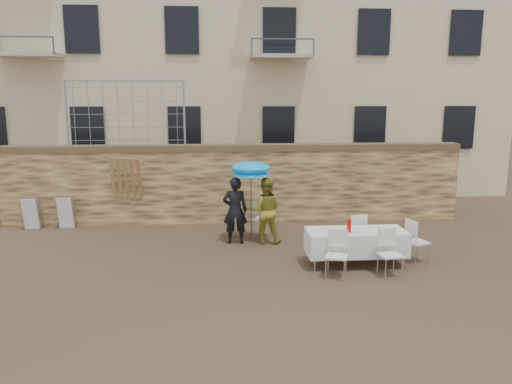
{
  "coord_description": "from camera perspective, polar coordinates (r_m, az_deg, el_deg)",
  "views": [
    {
      "loc": [
        -0.44,
        -9.15,
        3.61
      ],
      "look_at": [
        0.4,
        2.2,
        1.4
      ],
      "focal_mm": 35.0,
      "sensor_mm": 36.0,
      "label": 1
    }
  ],
  "objects": [
    {
      "name": "table_chair_front_left",
      "position": [
        10.15,
        9.18,
        -7.12
      ],
      "size": [
        0.62,
        0.62,
        0.96
      ],
      "primitive_type": null,
      "rotation": [
        0.0,
        0.0,
        -0.35
      ],
      "color": "white",
      "rests_on": "ground"
    },
    {
      "name": "chair_stack_right",
      "position": [
        14.73,
        -20.79,
        -2.09
      ],
      "size": [
        0.46,
        0.32,
        0.92
      ],
      "primitive_type": null,
      "color": "white",
      "rests_on": "ground"
    },
    {
      "name": "banquet_table",
      "position": [
        10.92,
        11.39,
        -4.52
      ],
      "size": [
        2.1,
        0.85,
        0.78
      ],
      "color": "white",
      "rests_on": "ground"
    },
    {
      "name": "table_chair_back",
      "position": [
        11.78,
        11.24,
        -4.64
      ],
      "size": [
        0.56,
        0.56,
        0.96
      ],
      "primitive_type": null,
      "rotation": [
        0.0,
        0.0,
        3.34
      ],
      "color": "white",
      "rests_on": "ground"
    },
    {
      "name": "table_chair_side",
      "position": [
        11.53,
        17.95,
        -5.32
      ],
      "size": [
        0.6,
        0.6,
        0.96
      ],
      "primitive_type": null,
      "rotation": [
        0.0,
        0.0,
        1.85
      ],
      "color": "white",
      "rests_on": "ground"
    },
    {
      "name": "wood_planks",
      "position": [
        14.32,
        -14.71,
        0.12
      ],
      "size": [
        0.7,
        0.2,
        2.0
      ],
      "primitive_type": null,
      "color": "#A37749",
      "rests_on": "ground"
    },
    {
      "name": "chair_stack_left",
      "position": [
        15.02,
        -24.09,
        -2.1
      ],
      "size": [
        0.46,
        0.4,
        0.92
      ],
      "primitive_type": null,
      "color": "white",
      "rests_on": "ground"
    },
    {
      "name": "man_suit",
      "position": [
        12.26,
        -2.41,
        -2.12
      ],
      "size": [
        0.62,
        0.43,
        1.66
      ],
      "primitive_type": "imported",
      "rotation": [
        0.0,
        0.0,
        3.09
      ],
      "color": "black",
      "rests_on": "ground"
    },
    {
      "name": "soda_bottle",
      "position": [
        10.68,
        10.6,
        -3.87
      ],
      "size": [
        0.09,
        0.09,
        0.26
      ],
      "primitive_type": "cylinder",
      "color": "red",
      "rests_on": "banquet_table"
    },
    {
      "name": "ground",
      "position": [
        9.84,
        -1.4,
        -10.52
      ],
      "size": [
        80.0,
        80.0,
        0.0
      ],
      "primitive_type": "plane",
      "color": "brown",
      "rests_on": "ground"
    },
    {
      "name": "couple_chair_left",
      "position": [
        12.88,
        -2.48,
        -3.09
      ],
      "size": [
        0.51,
        0.51,
        0.96
      ],
      "primitive_type": null,
      "rotation": [
        0.0,
        0.0,
        3.09
      ],
      "color": "white",
      "rests_on": "ground"
    },
    {
      "name": "table_chair_front_right",
      "position": [
        10.45,
        15.1,
        -6.82
      ],
      "size": [
        0.55,
        0.55,
        0.96
      ],
      "primitive_type": null,
      "rotation": [
        0.0,
        0.0,
        0.16
      ],
      "color": "white",
      "rests_on": "ground"
    },
    {
      "name": "couple_chair_right",
      "position": [
        12.92,
        0.63,
        -3.04
      ],
      "size": [
        0.67,
        0.67,
        0.96
      ],
      "primitive_type": null,
      "rotation": [
        0.0,
        0.0,
        2.48
      ],
      "color": "white",
      "rests_on": "ground"
    },
    {
      "name": "woman_dress",
      "position": [
        12.31,
        1.09,
        -2.11
      ],
      "size": [
        0.87,
        0.72,
        1.64
      ],
      "primitive_type": "imported",
      "rotation": [
        0.0,
        0.0,
        3.01
      ],
      "color": "gold",
      "rests_on": "ground"
    },
    {
      "name": "stone_wall",
      "position": [
        14.38,
        -2.41,
        0.92
      ],
      "size": [
        13.0,
        0.5,
        2.2
      ],
      "primitive_type": "cube",
      "color": "olive",
      "rests_on": "ground"
    },
    {
      "name": "chain_link_fence",
      "position": [
        14.39,
        -14.65,
        8.6
      ],
      "size": [
        3.2,
        0.06,
        1.8
      ],
      "primitive_type": null,
      "color": "gray",
      "rests_on": "stone_wall"
    },
    {
      "name": "umbrella",
      "position": [
        12.2,
        -0.58,
        2.47
      ],
      "size": [
        0.99,
        0.99,
        1.92
      ],
      "color": "#3F3F44",
      "rests_on": "ground"
    }
  ]
}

